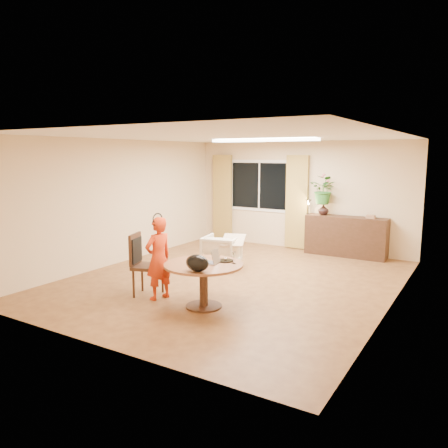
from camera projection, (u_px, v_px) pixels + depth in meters
name	position (u px, v px, depth m)	size (l,w,h in m)	color
floor	(233.00, 280.00, 8.02)	(6.50, 6.50, 0.00)	brown
ceiling	(234.00, 136.00, 7.61)	(6.50, 6.50, 0.00)	white
wall_back	(300.00, 196.00, 10.56)	(5.50, 5.50, 0.00)	beige
wall_left	(121.00, 202.00, 9.22)	(6.50, 6.50, 0.00)	beige
wall_right	(395.00, 222.00, 6.41)	(6.50, 6.50, 0.00)	beige
window	(259.00, 186.00, 11.07)	(1.70, 0.03, 1.30)	white
curtain_left	(222.00, 198.00, 11.60)	(0.55, 0.08, 2.25)	olive
curtain_right	(297.00, 202.00, 10.53)	(0.55, 0.08, 2.25)	olive
ceiling_panel	(264.00, 140.00, 8.63)	(2.20, 0.35, 0.05)	white
dining_table	(204.00, 273.00, 6.53)	(1.19, 1.19, 0.68)	brown
dining_chair	(148.00, 265.00, 7.10)	(0.49, 0.45, 1.02)	black
child	(159.00, 258.00, 6.90)	(0.32, 0.48, 1.32)	red
laptop	(206.00, 255.00, 6.54)	(0.34, 0.23, 0.23)	#B7B7BC
tumbler	(217.00, 258.00, 6.66)	(0.07, 0.07, 0.10)	white
wine_glass	(234.00, 258.00, 6.49)	(0.06, 0.06, 0.18)	white
pot_lid	(226.00, 260.00, 6.64)	(0.24, 0.24, 0.04)	white
handbag	(197.00, 263.00, 6.05)	(0.36, 0.21, 0.24)	black
armchair	(222.00, 251.00, 8.98)	(0.69, 0.71, 0.65)	#C4B39B
throw	(233.00, 236.00, 8.76)	(0.45, 0.55, 0.03)	beige
sideboard	(346.00, 236.00, 9.87)	(1.81, 0.44, 0.90)	black
vase	(323.00, 210.00, 10.06)	(0.24, 0.24, 0.25)	black
bouquet	(324.00, 190.00, 9.99)	(0.59, 0.51, 0.66)	#2F6526
book_stack	(371.00, 217.00, 9.53)	(0.19, 0.14, 0.08)	#94634B
desk_lamp	(308.00, 207.00, 10.19)	(0.15, 0.15, 0.36)	black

